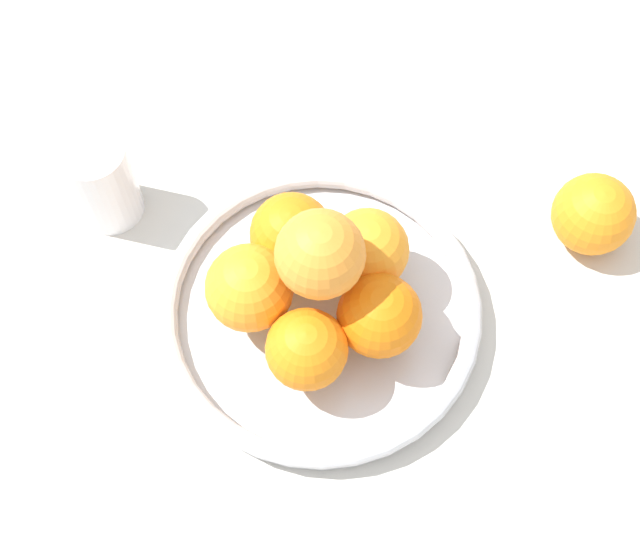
{
  "coord_description": "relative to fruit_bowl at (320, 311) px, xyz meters",
  "views": [
    {
      "loc": [
        0.07,
        0.34,
        0.82
      ],
      "look_at": [
        0.0,
        0.0,
        0.11
      ],
      "focal_mm": 50.0,
      "sensor_mm": 36.0,
      "label": 1
    }
  ],
  "objects": [
    {
      "name": "drinking_glass",
      "position": [
        0.19,
        -0.17,
        0.04
      ],
      "size": [
        0.07,
        0.07,
        0.11
      ],
      "primitive_type": "cylinder",
      "color": "white",
      "rests_on": "ground_plane"
    },
    {
      "name": "orange_pile",
      "position": [
        0.0,
        -0.0,
        0.07
      ],
      "size": [
        0.2,
        0.2,
        0.15
      ],
      "color": "orange",
      "rests_on": "fruit_bowl"
    },
    {
      "name": "ground_plane",
      "position": [
        0.0,
        0.0,
        -0.02
      ],
      "size": [
        4.0,
        4.0,
        0.0
      ],
      "primitive_type": "plane",
      "color": "beige"
    },
    {
      "name": "stray_orange",
      "position": [
        -0.29,
        -0.04,
        0.02
      ],
      "size": [
        0.08,
        0.08,
        0.08
      ],
      "primitive_type": "sphere",
      "color": "orange",
      "rests_on": "ground_plane"
    },
    {
      "name": "fruit_bowl",
      "position": [
        0.0,
        0.0,
        0.0
      ],
      "size": [
        0.32,
        0.32,
        0.03
      ],
      "color": "silver",
      "rests_on": "ground_plane"
    }
  ]
}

